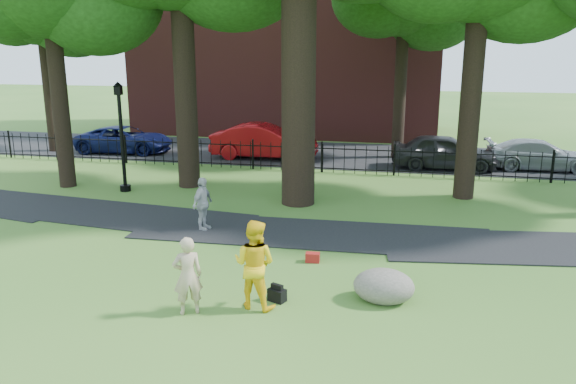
% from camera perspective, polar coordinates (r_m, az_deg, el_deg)
% --- Properties ---
extents(ground, '(120.00, 120.00, 0.00)m').
position_cam_1_polar(ground, '(12.54, -5.42, -9.59)').
color(ground, '#346523').
rests_on(ground, ground).
extents(footpath, '(36.07, 3.85, 0.03)m').
position_cam_1_polar(footpath, '(15.85, 2.35, -4.31)').
color(footpath, black).
rests_on(footpath, ground).
extents(street, '(80.00, 7.00, 0.02)m').
position_cam_1_polar(street, '(27.59, 4.74, 3.78)').
color(street, black).
rests_on(street, ground).
extents(iron_fence, '(44.00, 0.04, 1.20)m').
position_cam_1_polar(iron_fence, '(23.59, 3.45, 3.46)').
color(iron_fence, black).
rests_on(iron_fence, ground).
extents(brick_building, '(18.00, 8.00, 12.00)m').
position_cam_1_polar(brick_building, '(35.71, 0.16, 15.92)').
color(brick_building, maroon).
rests_on(brick_building, ground).
extents(woman, '(0.69, 0.62, 1.59)m').
position_cam_1_polar(woman, '(11.20, -10.16, -8.37)').
color(woman, tan).
rests_on(woman, ground).
extents(man, '(1.00, 0.84, 1.83)m').
position_cam_1_polar(man, '(11.28, -3.43, -7.33)').
color(man, yellow).
rests_on(man, ground).
extents(pedestrian, '(0.55, 0.96, 1.55)m').
position_cam_1_polar(pedestrian, '(16.16, -8.67, -1.22)').
color(pedestrian, '#A6A5AA').
rests_on(pedestrian, ground).
extents(boulder, '(1.53, 1.35, 0.74)m').
position_cam_1_polar(boulder, '(11.90, 9.71, -9.17)').
color(boulder, '#615C51').
rests_on(boulder, ground).
extents(lamppost, '(0.39, 0.39, 3.95)m').
position_cam_1_polar(lamppost, '(21.03, -16.53, 5.23)').
color(lamppost, black).
rests_on(lamppost, ground).
extents(backpack, '(0.41, 0.34, 0.27)m').
position_cam_1_polar(backpack, '(11.80, -1.12, -10.42)').
color(backpack, black).
rests_on(backpack, ground).
extents(red_bag, '(0.36, 0.24, 0.23)m').
position_cam_1_polar(red_bag, '(13.83, 2.52, -6.66)').
color(red_bag, maroon).
rests_on(red_bag, ground).
extents(red_sedan, '(5.01, 1.92, 1.63)m').
position_cam_1_polar(red_sedan, '(26.51, -2.43, 5.16)').
color(red_sedan, '#9E0C0F').
rests_on(red_sedan, ground).
extents(navy_van, '(4.86, 2.51, 1.31)m').
position_cam_1_polar(navy_van, '(29.18, -16.27, 5.14)').
color(navy_van, '#0D1443').
rests_on(navy_van, ground).
extents(grey_car, '(4.42, 1.78, 1.50)m').
position_cam_1_polar(grey_car, '(25.10, 15.61, 3.97)').
color(grey_car, black).
rests_on(grey_car, ground).
extents(silver_car, '(4.49, 1.96, 1.28)m').
position_cam_1_polar(silver_car, '(26.33, 24.12, 3.46)').
color(silver_car, gray).
rests_on(silver_car, ground).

